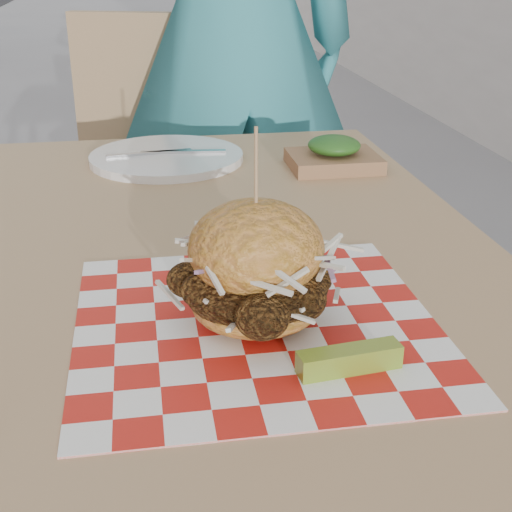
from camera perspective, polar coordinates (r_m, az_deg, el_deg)
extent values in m
imported|color=teal|center=(1.81, -1.84, 16.91)|extent=(0.66, 0.44, 1.78)
cube|color=tan|center=(0.89, -5.72, -1.29)|extent=(0.80, 1.20, 0.04)
cylinder|color=#333338|center=(1.56, -19.21, -6.30)|extent=(0.05, 0.05, 0.71)
cylinder|color=#333338|center=(1.58, 5.78, -4.60)|extent=(0.05, 0.05, 0.71)
cube|color=tan|center=(1.79, -7.36, 2.07)|extent=(0.53, 0.53, 0.04)
cube|color=tan|center=(1.90, -6.09, 11.32)|extent=(0.41, 0.17, 0.50)
cylinder|color=#333338|center=(1.79, -14.11, -6.75)|extent=(0.03, 0.03, 0.43)
cylinder|color=#333338|center=(1.69, -2.69, -7.92)|extent=(0.03, 0.03, 0.43)
cylinder|color=#333338|center=(2.09, -10.44, -1.87)|extent=(0.03, 0.03, 0.43)
cylinder|color=#333338|center=(2.00, -0.65, -2.59)|extent=(0.03, 0.03, 0.43)
cube|color=red|center=(0.72, 0.00, -5.38)|extent=(0.36, 0.36, 0.00)
ellipsoid|color=#C77F38|center=(0.71, 0.00, -3.71)|extent=(0.13, 0.13, 0.05)
ellipsoid|color=brown|center=(0.70, 0.00, -2.42)|extent=(0.14, 0.13, 0.07)
ellipsoid|color=#C77F38|center=(0.69, 0.00, 0.65)|extent=(0.13, 0.13, 0.09)
cylinder|color=tan|center=(0.66, 0.00, 6.11)|extent=(0.00, 0.00, 0.10)
cube|color=olive|center=(0.65, 7.48, -8.21)|extent=(0.10, 0.03, 0.02)
cylinder|color=white|center=(1.28, -7.17, 7.84)|extent=(0.27, 0.27, 0.01)
cube|color=silver|center=(1.28, -8.55, 8.14)|extent=(0.15, 0.03, 0.00)
cube|color=silver|center=(1.28, -5.83, 8.31)|extent=(0.15, 0.03, 0.00)
cube|color=#8C613F|center=(1.24, 6.22, 7.56)|extent=(0.15, 0.12, 0.02)
ellipsoid|color=#174A15|center=(1.23, 6.27, 8.80)|extent=(0.09, 0.09, 0.03)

